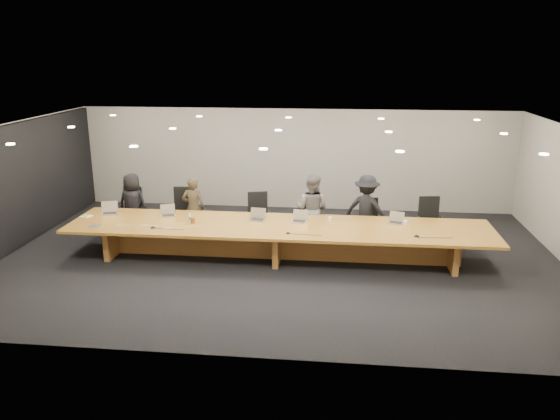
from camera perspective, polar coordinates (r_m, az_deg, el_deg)
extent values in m
plane|color=black|center=(11.84, -0.16, -5.06)|extent=(12.00, 12.00, 0.00)
cube|color=#B2AFA2|center=(15.29, 1.52, 5.31)|extent=(12.00, 0.02, 2.80)
cube|color=black|center=(13.43, -26.26, 1.94)|extent=(0.08, 7.84, 2.74)
cube|color=#9A6521|center=(11.60, -0.16, -1.74)|extent=(9.00, 1.80, 0.06)
cube|color=brown|center=(11.72, -0.16, -3.48)|extent=(7.65, 0.15, 0.69)
cube|color=brown|center=(12.62, -16.65, -2.74)|extent=(0.12, 1.26, 0.69)
cube|color=brown|center=(11.72, -0.16, -3.48)|extent=(0.12, 1.26, 0.69)
cube|color=brown|center=(11.89, 17.39, -3.97)|extent=(0.12, 1.26, 0.69)
imported|color=black|center=(13.64, -15.12, 0.60)|extent=(0.79, 0.57, 1.51)
imported|color=#342B1C|center=(13.07, -9.03, 0.22)|extent=(0.56, 0.39, 1.47)
imported|color=#57575A|center=(12.59, 3.35, 0.13)|extent=(0.95, 0.84, 1.62)
imported|color=black|center=(12.72, 9.01, 0.08)|extent=(1.17, 0.90, 1.61)
cylinder|color=silver|center=(11.92, -9.40, -0.84)|extent=(0.08, 0.08, 0.19)
cylinder|color=brown|center=(11.85, -9.10, -1.12)|extent=(0.11, 0.11, 0.11)
cone|color=white|center=(11.90, 5.26, -0.96)|extent=(0.08, 0.08, 0.09)
cone|color=silver|center=(11.88, 12.98, -1.32)|extent=(0.10, 0.10, 0.10)
cube|color=white|center=(12.95, -19.58, -0.61)|extent=(0.27, 0.24, 0.01)
cube|color=#62D438|center=(12.95, -19.66, -0.53)|extent=(0.16, 0.13, 0.02)
cube|color=#AFAEB3|center=(12.14, -18.78, -1.58)|extent=(0.20, 0.15, 0.03)
cone|color=black|center=(11.72, -13.13, -1.76)|extent=(0.15, 0.15, 0.03)
cone|color=black|center=(11.07, 0.84, -2.39)|extent=(0.14, 0.14, 0.03)
cone|color=black|center=(11.23, 14.11, -2.63)|extent=(0.13, 0.13, 0.03)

